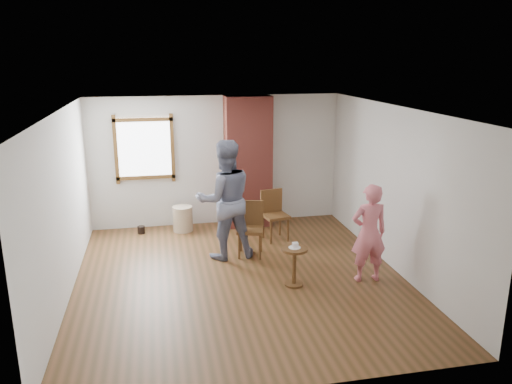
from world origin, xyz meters
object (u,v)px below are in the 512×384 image
dining_chair_left (250,225)px  person_pink (369,233)px  stoneware_crock (183,219)px  side_table (294,260)px  man (225,200)px  dining_chair_right (274,212)px

dining_chair_left → person_pink: 2.10m
stoneware_crock → side_table: side_table is taller
side_table → man: size_ratio=0.30×
dining_chair_right → side_table: (-0.17, -2.01, -0.12)m
dining_chair_right → man: man is taller
dining_chair_right → side_table: size_ratio=1.55×
dining_chair_left → person_pink: bearing=-27.2°
stoneware_crock → dining_chair_left: 1.81m
dining_chair_right → person_pink: 2.29m
dining_chair_right → side_table: dining_chair_right is taller
dining_chair_left → man: bearing=-160.4°
dining_chair_right → stoneware_crock: bearing=143.5°
dining_chair_right → man: (-1.01, -0.69, 0.49)m
stoneware_crock → man: bearing=-66.2°
side_table → man: 1.68m
side_table → dining_chair_right: bearing=85.2°
dining_chair_left → dining_chair_right: size_ratio=1.00×
person_pink → side_table: bearing=-1.0°
person_pink → dining_chair_left: bearing=-40.6°
stoneware_crock → dining_chair_right: (1.66, -0.77, 0.27)m
side_table → person_pink: (1.14, -0.05, 0.36)m
man → person_pink: bearing=139.4°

